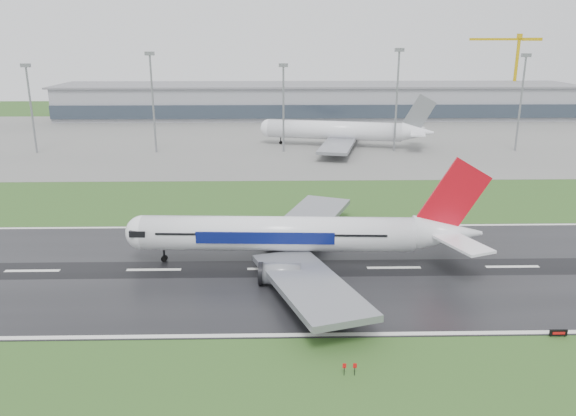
{
  "coord_description": "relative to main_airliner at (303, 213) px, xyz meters",
  "views": [
    {
      "loc": [
        -19.62,
        -86.47,
        37.02
      ],
      "look_at": [
        -17.47,
        12.0,
        7.0
      ],
      "focal_mm": 35.04,
      "sensor_mm": 36.0,
      "label": 1
    }
  ],
  "objects": [
    {
      "name": "ground",
      "position": [
        15.2,
        -2.52,
        -8.93
      ],
      "size": [
        520.0,
        520.0,
        0.0
      ],
      "primitive_type": "plane",
      "color": "#284D1C",
      "rests_on": "ground"
    },
    {
      "name": "runway",
      "position": [
        15.2,
        -2.52,
        -8.88
      ],
      "size": [
        400.0,
        45.0,
        0.1
      ],
      "primitive_type": "cube",
      "color": "black",
      "rests_on": "ground"
    },
    {
      "name": "apron",
      "position": [
        15.2,
        122.48,
        -8.89
      ],
      "size": [
        400.0,
        130.0,
        0.08
      ],
      "primitive_type": "cube",
      "color": "slate",
      "rests_on": "ground"
    },
    {
      "name": "terminal",
      "position": [
        15.2,
        182.48,
        -1.43
      ],
      "size": [
        240.0,
        36.0,
        15.0
      ],
      "primitive_type": "cube",
      "color": "gray",
      "rests_on": "ground"
    },
    {
      "name": "main_airliner",
      "position": [
        0.0,
        0.0,
        0.0
      ],
      "size": [
        62.45,
        59.74,
        17.66
      ],
      "primitive_type": null,
      "rotation": [
        0.0,
        0.0,
        -0.05
      ],
      "color": "white",
      "rests_on": "runway"
    },
    {
      "name": "parked_airliner",
      "position": [
        18.58,
        106.41,
        0.21
      ],
      "size": [
        73.47,
        70.31,
        18.12
      ],
      "primitive_type": null,
      "rotation": [
        0.0,
        0.0,
        -0.23
      ],
      "color": "white",
      "rests_on": "apron"
    },
    {
      "name": "tower_crane",
      "position": [
        116.08,
        197.48,
        10.61
      ],
      "size": [
        38.89,
        9.12,
        39.09
      ],
      "primitive_type": null,
      "rotation": [
        0.0,
        0.0,
        0.18
      ],
      "color": "#C49C09",
      "rests_on": "ground"
    },
    {
      "name": "runway_sign",
      "position": [
        31.81,
        -25.36,
        -8.41
      ],
      "size": [
        2.31,
        0.68,
        1.04
      ],
      "primitive_type": null,
      "rotation": [
        0.0,
        0.0,
        0.18
      ],
      "color": "black",
      "rests_on": "ground"
    },
    {
      "name": "floodmast_0",
      "position": [
        -84.27,
        97.48,
        4.97
      ],
      "size": [
        0.64,
        0.64,
        27.8
      ],
      "primitive_type": "cylinder",
      "color": "gray",
      "rests_on": "ground"
    },
    {
      "name": "floodmast_1",
      "position": [
        -44.55,
        97.48,
        6.78
      ],
      "size": [
        0.64,
        0.64,
        31.43
      ],
      "primitive_type": "cylinder",
      "color": "gray",
      "rests_on": "ground"
    },
    {
      "name": "floodmast_2",
      "position": [
        -1.85,
        97.48,
        4.95
      ],
      "size": [
        0.64,
        0.64,
        27.76
      ],
      "primitive_type": "cylinder",
      "color": "gray",
      "rests_on": "ground"
    },
    {
      "name": "floodmast_3",
      "position": [
        35.51,
        97.48,
        7.33
      ],
      "size": [
        0.64,
        0.64,
        32.51
      ],
      "primitive_type": "cylinder",
      "color": "gray",
      "rests_on": "ground"
    },
    {
      "name": "floodmast_4",
      "position": [
        76.9,
        97.48,
        6.48
      ],
      "size": [
        0.64,
        0.64,
        30.81
      ],
      "primitive_type": "cylinder",
      "color": "gray",
      "rests_on": "ground"
    }
  ]
}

